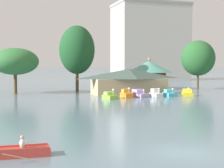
{
  "coord_description": "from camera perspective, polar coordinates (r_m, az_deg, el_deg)",
  "views": [
    {
      "loc": [
        -10.35,
        -18.71,
        5.38
      ],
      "look_at": [
        1.99,
        20.2,
        3.13
      ],
      "focal_mm": 55.05,
      "sensor_mm": 36.0,
      "label": 1
    }
  ],
  "objects": [
    {
      "name": "pedal_boat_yellow",
      "position": [
        61.42,
        12.42,
        -1.48
      ],
      "size": [
        2.3,
        2.65,
        1.54
      ],
      "rotation": [
        0.0,
        0.0,
        -1.9
      ],
      "color": "yellow",
      "rests_on": "ground"
    },
    {
      "name": "shoreline_tree_mid",
      "position": [
        70.32,
        -5.83,
        5.66
      ],
      "size": [
        7.2,
        7.2,
        13.41
      ],
      "color": "brown",
      "rests_on": "ground"
    },
    {
      "name": "shoreline_tree_tall_left",
      "position": [
        67.11,
        -15.8,
        3.62
      ],
      "size": [
        8.82,
        8.82,
        8.62
      ],
      "color": "brown",
      "rests_on": "ground"
    },
    {
      "name": "rowboat_with_rower",
      "position": [
        21.29,
        -15.42,
        -10.83
      ],
      "size": [
        3.84,
        3.0,
        1.25
      ],
      "rotation": [
        0.0,
        0.0,
        3.1
      ],
      "color": "#B7382D",
      "rests_on": "ground"
    },
    {
      "name": "pedal_boat_lime",
      "position": [
        54.84,
        -0.37,
        -2.0
      ],
      "size": [
        2.18,
        2.84,
        1.69
      ],
      "rotation": [
        0.0,
        0.0,
        -1.31
      ],
      "color": "#8CCC3F",
      "rests_on": "ground"
    },
    {
      "name": "pedal_boat_orange",
      "position": [
        56.83,
        2.42,
        -1.7
      ],
      "size": [
        1.6,
        2.5,
        1.76
      ],
      "rotation": [
        0.0,
        0.0,
        -1.47
      ],
      "color": "orange",
      "rests_on": "ground"
    },
    {
      "name": "pedal_boat_lavender",
      "position": [
        58.08,
        4.44,
        -1.67
      ],
      "size": [
        2.51,
        3.35,
        1.39
      ],
      "rotation": [
        0.0,
        0.0,
        -1.24
      ],
      "color": "#B299D8",
      "rests_on": "ground"
    },
    {
      "name": "shoreline_tree_right",
      "position": [
        78.18,
        14.11,
        4.19
      ],
      "size": [
        7.43,
        7.43,
        10.82
      ],
      "color": "brown",
      "rests_on": "ground"
    },
    {
      "name": "pedal_boat_cyan",
      "position": [
        60.44,
        9.52,
        -1.55
      ],
      "size": [
        1.8,
        2.65,
        1.49
      ],
      "rotation": [
        0.0,
        0.0,
        -1.5
      ],
      "color": "#4CB7CC",
      "rests_on": "ground"
    },
    {
      "name": "pedal_boat_white",
      "position": [
        58.9,
        7.28,
        -1.59
      ],
      "size": [
        1.49,
        2.72,
        1.58
      ],
      "rotation": [
        0.0,
        0.0,
        -1.5
      ],
      "color": "white",
      "rests_on": "ground"
    },
    {
      "name": "green_roof_pavilion",
      "position": [
        77.65,
        6.18,
        1.87
      ],
      "size": [
        10.27,
        10.27,
        7.05
      ],
      "color": "#993328",
      "rests_on": "ground"
    },
    {
      "name": "boathouse",
      "position": [
        63.24,
        2.86,
        0.51
      ],
      "size": [
        14.42,
        6.1,
        4.71
      ],
      "color": "tan",
      "rests_on": "ground"
    },
    {
      "name": "background_building_block",
      "position": [
        124.77,
        6.36,
        6.93
      ],
      "size": [
        25.58,
        15.56,
        27.28
      ],
      "color": "beige",
      "rests_on": "ground"
    },
    {
      "name": "ground_plane",
      "position": [
        22.05,
        11.22,
        -11.03
      ],
      "size": [
        2000.0,
        2000.0,
        0.0
      ],
      "primitive_type": "plane",
      "color": "slate"
    }
  ]
}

